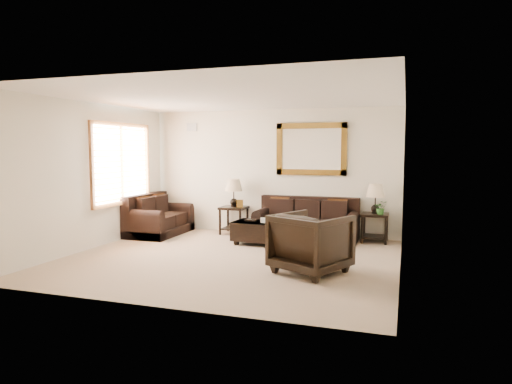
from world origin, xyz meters
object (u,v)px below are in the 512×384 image
(sofa, at_px, (307,224))
(end_table_right, at_px, (375,204))
(coffee_table, at_px, (267,231))
(loveseat, at_px, (157,220))
(armchair, at_px, (311,240))
(end_table_left, at_px, (234,198))

(sofa, xyz_separation_m, end_table_right, (1.35, 0.11, 0.45))
(sofa, bearing_deg, coffee_table, -128.23)
(loveseat, relative_size, coffee_table, 1.17)
(coffee_table, distance_m, armchair, 2.14)
(end_table_right, distance_m, coffee_table, 2.22)
(sofa, xyz_separation_m, coffee_table, (-0.62, -0.79, -0.04))
(end_table_right, bearing_deg, coffee_table, -155.55)
(coffee_table, height_order, armchair, armchair)
(coffee_table, bearing_deg, end_table_left, 142.48)
(end_table_right, distance_m, armchair, 2.76)
(sofa, height_order, coffee_table, sofa)
(loveseat, bearing_deg, sofa, -81.28)
(loveseat, bearing_deg, coffee_table, -96.56)
(sofa, bearing_deg, end_table_left, 176.57)
(loveseat, relative_size, end_table_right, 1.34)
(sofa, height_order, loveseat, loveseat)
(end_table_left, relative_size, coffee_table, 0.90)
(loveseat, distance_m, end_table_left, 1.73)
(loveseat, xyz_separation_m, end_table_left, (1.56, 0.59, 0.46))
(coffee_table, xyz_separation_m, armchair, (1.22, -1.74, 0.22))
(sofa, height_order, end_table_left, end_table_left)
(end_table_left, bearing_deg, loveseat, -159.29)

